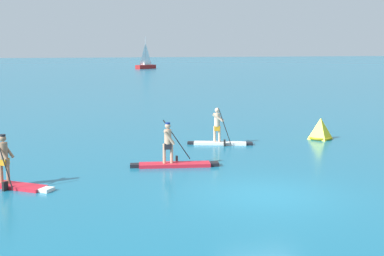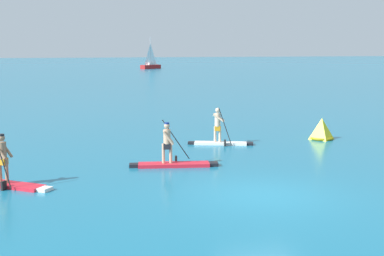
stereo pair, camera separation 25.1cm
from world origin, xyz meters
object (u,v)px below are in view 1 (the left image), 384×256
(paddleboarder_mid_center, at_px, (173,158))
(paddleboarder_far_right, at_px, (219,136))
(paddleboarder_near_left, at_px, (7,176))
(race_marker_buoy, at_px, (320,130))
(sailboat_right_horizon, at_px, (146,65))

(paddleboarder_mid_center, height_order, paddleboarder_far_right, paddleboarder_far_right)
(paddleboarder_near_left, xyz_separation_m, race_marker_buoy, (14.05, 4.87, 0.09))
(paddleboarder_mid_center, distance_m, race_marker_buoy, 9.04)
(sailboat_right_horizon, bearing_deg, race_marker_buoy, -131.60)
(sailboat_right_horizon, bearing_deg, paddleboarder_mid_center, -136.57)
(paddleboarder_near_left, height_order, paddleboarder_mid_center, paddleboarder_near_left)
(paddleboarder_near_left, xyz_separation_m, paddleboarder_mid_center, (5.76, 1.25, -0.04))
(paddleboarder_mid_center, bearing_deg, sailboat_right_horizon, 90.28)
(paddleboarder_near_left, bearing_deg, paddleboarder_mid_center, 50.59)
(paddleboarder_near_left, height_order, sailboat_right_horizon, sailboat_right_horizon)
(paddleboarder_far_right, bearing_deg, race_marker_buoy, 19.73)
(sailboat_right_horizon, bearing_deg, paddleboarder_far_right, -135.00)
(paddleboarder_far_right, height_order, race_marker_buoy, paddleboarder_far_right)
(paddleboarder_mid_center, bearing_deg, race_marker_buoy, 35.08)
(race_marker_buoy, bearing_deg, paddleboarder_near_left, -160.87)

